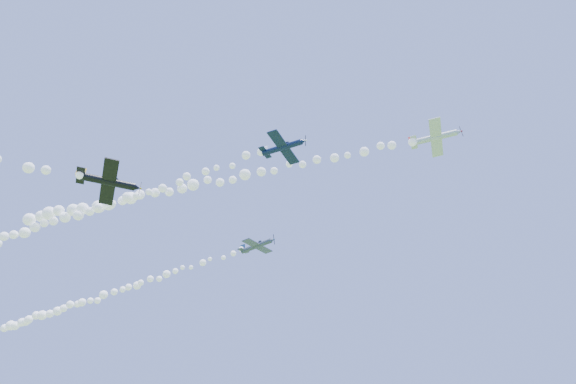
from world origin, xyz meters
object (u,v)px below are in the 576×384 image
Objects in this scene: plane_grey at (257,246)px; plane_black at (109,182)px; plane_white at (436,137)px; plane_navy at (283,147)px.

plane_grey is 38.34m from plane_black.
plane_white reaches higher than plane_grey.
plane_white is 1.02× the size of plane_navy.
plane_grey is (-35.07, -0.32, -6.21)m from plane_white.
plane_navy reaches higher than plane_grey.
plane_navy is 1.04× the size of plane_grey.
plane_grey is at bearing 159.08° from plane_white.
plane_navy is (-18.36, -13.71, -1.40)m from plane_white.
plane_navy is 28.07m from plane_black.
plane_white is at bearing -4.26° from plane_black.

